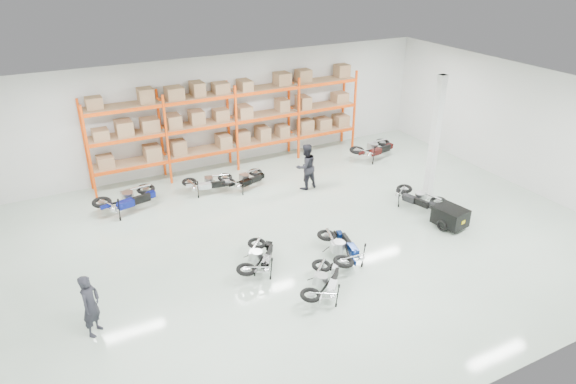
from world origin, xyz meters
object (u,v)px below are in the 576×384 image
moto_back_d (374,146)px  person_back (306,167)px  person_left (91,305)px  moto_silver_left (324,278)px  moto_blue_centre (342,244)px  moto_back_a (127,195)px  moto_back_b (208,180)px  moto_back_c (245,176)px  moto_touring_right (418,194)px  moto_black_far_left (259,254)px  trailer (450,217)px

moto_back_d → person_back: 4.28m
person_left → moto_silver_left: bearing=-64.1°
moto_back_d → moto_blue_centre: bearing=128.1°
moto_back_a → moto_back_b: moto_back_a is taller
moto_back_c → person_left: size_ratio=0.98×
moto_touring_right → moto_back_a: size_ratio=0.86×
moto_back_a → moto_back_d: (10.43, 0.03, -0.02)m
moto_black_far_left → moto_back_b: size_ratio=1.01×
moto_back_a → person_left: (-2.03, -5.96, 0.21)m
moto_black_far_left → moto_back_d: moto_back_d is taller
moto_black_far_left → moto_back_a: (-2.55, 5.33, 0.09)m
moto_blue_centre → moto_back_a: size_ratio=0.91×
moto_silver_left → moto_back_a: bearing=-21.0°
moto_touring_right → moto_back_c: size_ratio=1.05×
moto_blue_centre → moto_back_c: bearing=-71.9°
moto_back_a → trailer: bearing=-136.5°
moto_black_far_left → moto_back_c: 5.43m
person_left → moto_back_d: bearing=-26.2°
trailer → moto_back_b: (-6.08, 6.18, 0.09)m
moto_touring_right → moto_back_c: 6.36m
moto_back_c → moto_back_d: bearing=-102.6°
moto_touring_right → person_back: (-2.70, 3.20, 0.37)m
moto_touring_right → moto_back_c: bearing=121.5°
moto_silver_left → moto_back_b: 7.35m
moto_touring_right → moto_back_d: 4.68m
moto_silver_left → person_back: bearing=-72.6°
person_left → moto_back_b: bearing=-1.2°
moto_back_d → moto_touring_right: bearing=153.5°
moto_silver_left → moto_black_far_left: 2.12m
moto_silver_left → moto_back_b: (-0.61, 7.32, -0.00)m
moto_touring_right → moto_back_b: moto_touring_right is taller
moto_silver_left → moto_touring_right: moto_touring_right is taller
moto_blue_centre → person_left: bearing=11.9°
moto_back_a → moto_back_d: 10.43m
moto_silver_left → moto_back_a: 8.03m
trailer → moto_back_d: bearing=67.4°
person_back → moto_back_d: bearing=-169.7°
moto_silver_left → trailer: size_ratio=0.96×
moto_back_b → person_back: bearing=-102.7°
moto_touring_right → moto_back_c: moto_touring_right is taller
moto_touring_right → person_back: person_back is taller
moto_blue_centre → trailer: 4.17m
moto_silver_left → moto_back_d: 9.94m
person_left → moto_back_c: bearing=-9.7°
trailer → person_back: size_ratio=0.96×
trailer → moto_back_c: moto_back_c is taller
trailer → moto_back_a: bearing=136.4°
moto_black_far_left → moto_touring_right: (6.51, 0.89, 0.01)m
moto_back_d → person_left: bearing=106.2°
moto_touring_right → trailer: size_ratio=0.98×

